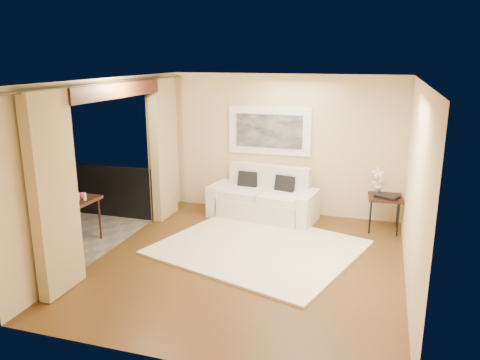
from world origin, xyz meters
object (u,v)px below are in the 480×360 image
at_px(sofa, 264,200).
at_px(orchid, 378,180).
at_px(balcony_chair_near, 53,208).
at_px(side_table, 385,199).
at_px(ice_bucket, 68,190).
at_px(balcony_chair_far, 56,207).
at_px(bistro_table, 75,203).

relative_size(sofa, orchid, 4.58).
height_order(sofa, orchid, orchid).
bearing_deg(balcony_chair_near, side_table, 14.43).
bearing_deg(ice_bucket, balcony_chair_far, 160.06).
height_order(side_table, ice_bucket, ice_bucket).
distance_m(balcony_chair_far, ice_bucket, 0.56).
distance_m(bistro_table, ice_bucket, 0.27).
relative_size(balcony_chair_far, ice_bucket, 4.36).
bearing_deg(ice_bucket, balcony_chair_near, 170.93).
height_order(sofa, ice_bucket, sofa).
relative_size(orchid, balcony_chair_far, 0.53).
distance_m(balcony_chair_far, balcony_chair_near, 0.08).
relative_size(sofa, side_table, 3.34).
distance_m(side_table, bistro_table, 5.29).
bearing_deg(bistro_table, side_table, 23.20).
xyz_separation_m(balcony_chair_far, balcony_chair_near, (0.01, -0.08, 0.01)).
bearing_deg(balcony_chair_near, sofa, 27.12).
relative_size(orchid, bistro_table, 0.60).
xyz_separation_m(orchid, balcony_chair_near, (-5.28, -2.11, -0.35)).
relative_size(balcony_chair_near, ice_bucket, 4.45).
bearing_deg(ice_bucket, side_table, 21.65).
bearing_deg(orchid, ice_bucket, -156.04).
xyz_separation_m(orchid, balcony_chair_far, (-5.29, -2.03, -0.37)).
bearing_deg(sofa, ice_bucket, -135.64).
bearing_deg(bistro_table, ice_bucket, 155.20).
relative_size(side_table, ice_bucket, 3.17).
height_order(sofa, side_table, sofa).
height_order(sofa, bistro_table, sofa).
bearing_deg(ice_bucket, orchid, 23.96).
xyz_separation_m(side_table, balcony_chair_near, (-5.43, -1.94, -0.07)).
distance_m(side_table, balcony_chair_far, 5.75).
relative_size(side_table, balcony_chair_near, 0.71).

